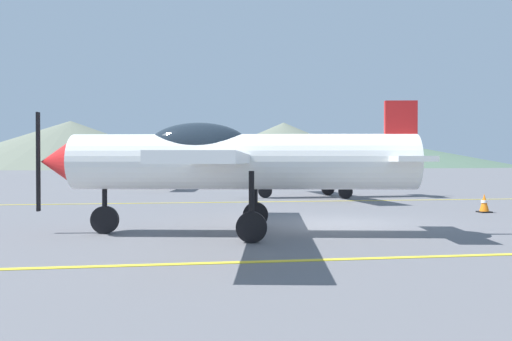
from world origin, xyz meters
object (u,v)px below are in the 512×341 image
Objects in this scene: airplane_near at (229,160)px; traffic_cone_front at (484,203)px; airplane_far at (169,161)px; airplane_mid at (325,161)px.

traffic_cone_front is (8.34, 3.67, -1.33)m from airplane_near.
airplane_near is at bearing -85.84° from airplane_far.
airplane_far reaches higher than traffic_cone_front.
airplane_far is 20.06m from traffic_cone_front.
airplane_near is 16.30× the size of traffic_cone_front.
airplane_near is 1.00× the size of airplane_mid.
airplane_near and airplane_mid have the same top height.
traffic_cone_front is at bearing 23.75° from airplane_near.
airplane_near and airplane_far have the same top height.
airplane_mid and airplane_far have the same top height.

